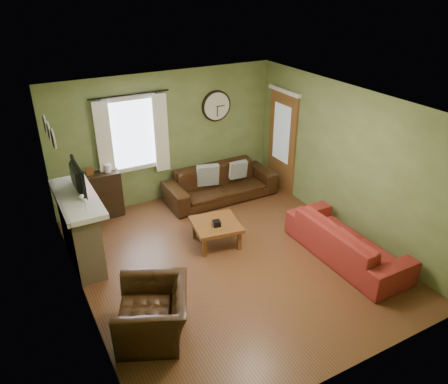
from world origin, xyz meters
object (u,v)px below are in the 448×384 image
sofa_brown (220,183)px  armchair (153,313)px  sofa_red (347,240)px  bookshelf (101,196)px  coffee_table (216,233)px

sofa_brown → armchair: bearing=-130.9°
sofa_red → armchair: bearing=91.6°
bookshelf → armchair: (-0.21, -3.35, -0.12)m
armchair → coffee_table: size_ratio=1.33×
bookshelf → sofa_brown: bookshelf is taller
sofa_brown → coffee_table: size_ratio=2.95×
sofa_red → armchair: size_ratio=2.16×
armchair → coffee_table: armchair is taller
sofa_red → coffee_table: (-1.69, 1.38, -0.12)m
sofa_red → bookshelf: bearing=44.2°
bookshelf → sofa_red: 4.54m
bookshelf → coffee_table: bookshelf is taller
coffee_table → sofa_red: bearing=-39.4°
bookshelf → coffee_table: 2.40m
sofa_red → armchair: (-3.37, -0.10, 0.01)m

